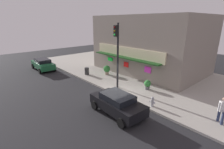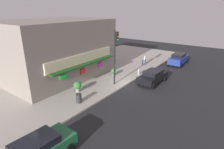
# 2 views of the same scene
# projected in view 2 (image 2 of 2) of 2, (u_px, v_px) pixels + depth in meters

# --- Properties ---
(ground_plane) EXTENTS (56.10, 56.10, 0.00)m
(ground_plane) POSITION_uv_depth(u_px,v_px,m) (127.00, 85.00, 20.45)
(ground_plane) COLOR #232326
(sidewalk) EXTENTS (37.40, 13.01, 0.16)m
(sidewalk) POSITION_uv_depth(u_px,v_px,m) (85.00, 73.00, 24.03)
(sidewalk) COLOR #A39E93
(sidewalk) RESTS_ON ground_plane
(corner_building) EXTENTS (12.49, 9.26, 6.64)m
(corner_building) POSITION_uv_depth(u_px,v_px,m) (57.00, 49.00, 21.92)
(corner_building) COLOR gray
(corner_building) RESTS_ON sidewalk
(traffic_light) EXTENTS (0.32, 0.58, 5.88)m
(traffic_light) POSITION_uv_depth(u_px,v_px,m) (115.00, 51.00, 19.00)
(traffic_light) COLOR black
(traffic_light) RESTS_ON sidewalk
(fire_hydrant) EXTENTS (0.47, 0.23, 0.76)m
(fire_hydrant) POSITION_uv_depth(u_px,v_px,m) (139.00, 71.00, 23.18)
(fire_hydrant) COLOR #B2B2B7
(fire_hydrant) RESTS_ON sidewalk
(trash_can) EXTENTS (0.50, 0.50, 0.83)m
(trash_can) POSITION_uv_depth(u_px,v_px,m) (79.00, 98.00, 16.21)
(trash_can) COLOR #2D2D2D
(trash_can) RESTS_ON sidewalk
(pedestrian) EXTENTS (0.51, 0.49, 1.71)m
(pedestrian) POSITION_uv_depth(u_px,v_px,m) (144.00, 59.00, 26.79)
(pedestrian) COLOR navy
(pedestrian) RESTS_ON sidewalk
(potted_plant_by_doorway) EXTENTS (0.79, 0.79, 1.07)m
(potted_plant_by_doorway) POSITION_uv_depth(u_px,v_px,m) (78.00, 86.00, 18.29)
(potted_plant_by_doorway) COLOR gray
(potted_plant_by_doorway) RESTS_ON sidewalk
(potted_plant_by_window) EXTENTS (0.62, 0.62, 0.88)m
(potted_plant_by_window) POSITION_uv_depth(u_px,v_px,m) (113.00, 72.00, 22.77)
(potted_plant_by_window) COLOR #59595B
(potted_plant_by_window) RESTS_ON sidewalk
(parked_car_black) EXTENTS (4.21, 2.21, 1.44)m
(parked_car_black) POSITION_uv_depth(u_px,v_px,m) (153.00, 76.00, 20.85)
(parked_car_black) COLOR black
(parked_car_black) RESTS_ON ground_plane
(parked_car_blue) EXTENTS (4.36, 2.04, 1.66)m
(parked_car_blue) POSITION_uv_depth(u_px,v_px,m) (178.00, 59.00, 27.67)
(parked_car_blue) COLOR navy
(parked_car_blue) RESTS_ON ground_plane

